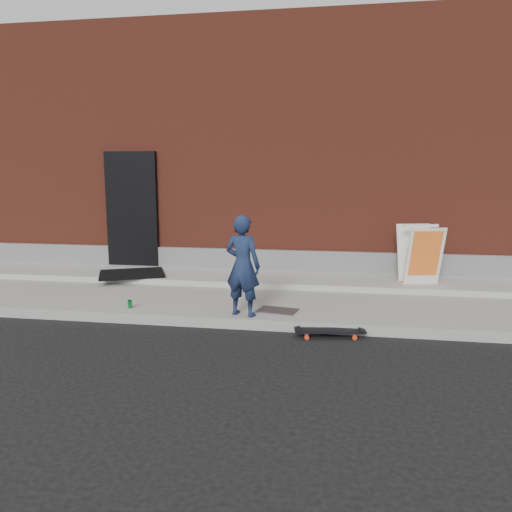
% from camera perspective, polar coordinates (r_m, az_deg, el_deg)
% --- Properties ---
extents(ground, '(80.00, 80.00, 0.00)m').
position_cam_1_polar(ground, '(6.92, -3.22, -8.33)').
color(ground, black).
rests_on(ground, ground).
extents(sidewalk, '(20.00, 3.00, 0.15)m').
position_cam_1_polar(sidewalk, '(8.31, -0.95, -4.71)').
color(sidewalk, gray).
rests_on(sidewalk, ground).
extents(apron, '(20.00, 1.20, 0.10)m').
position_cam_1_polar(apron, '(9.15, 0.06, -2.58)').
color(apron, gray).
rests_on(apron, sidewalk).
extents(building, '(20.00, 8.10, 5.00)m').
position_cam_1_polar(building, '(13.50, 3.31, 11.13)').
color(building, maroon).
rests_on(building, ground).
extents(child, '(0.58, 0.46, 1.40)m').
position_cam_1_polar(child, '(6.86, -1.53, -1.12)').
color(child, '#182544').
rests_on(child, sidewalk).
extents(skateboard, '(0.91, 0.36, 0.10)m').
position_cam_1_polar(skateboard, '(6.62, 8.43, -8.50)').
color(skateboard, red).
rests_on(skateboard, ground).
extents(pizza_sign, '(0.75, 0.84, 1.00)m').
position_cam_1_polar(pizza_sign, '(8.94, 18.23, 0.25)').
color(pizza_sign, silver).
rests_on(pizza_sign, apron).
extents(soda_can, '(0.07, 0.07, 0.12)m').
position_cam_1_polar(soda_can, '(7.59, -14.21, -5.36)').
color(soda_can, '#1B873C').
rests_on(soda_can, sidewalk).
extents(doormat, '(1.44, 1.33, 0.03)m').
position_cam_1_polar(doormat, '(9.52, -14.00, -1.97)').
color(doormat, black).
rests_on(doormat, apron).
extents(utility_plate, '(0.61, 0.45, 0.02)m').
position_cam_1_polar(utility_plate, '(7.22, 2.48, -6.24)').
color(utility_plate, '#4F4F53').
rests_on(utility_plate, sidewalk).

